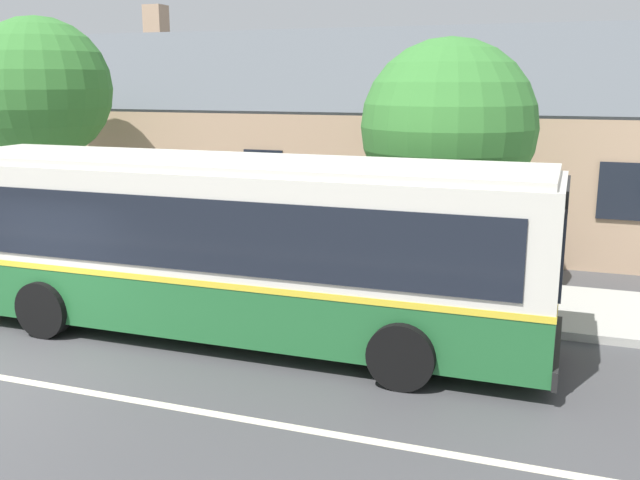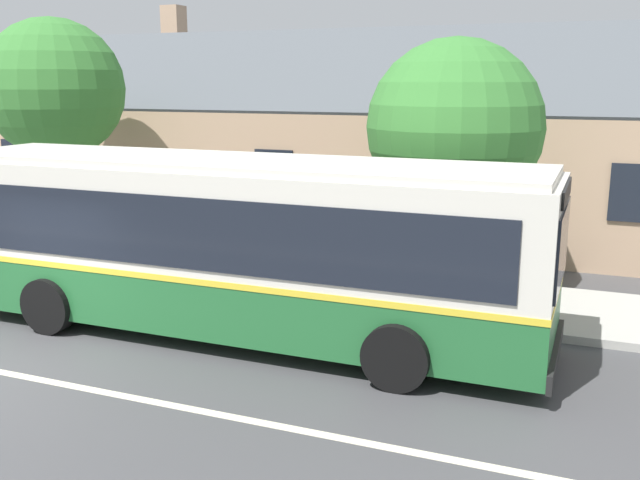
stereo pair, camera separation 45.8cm
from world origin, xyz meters
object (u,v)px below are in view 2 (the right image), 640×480
(bench_down_street, at_px, (115,247))
(street_tree_secondary, at_px, (54,90))
(street_tree_primary, at_px, (455,128))
(transit_bus, at_px, (231,241))

(bench_down_street, distance_m, street_tree_secondary, 4.68)
(bench_down_street, xyz_separation_m, street_tree_primary, (7.57, 1.12, 2.87))
(bench_down_street, bearing_deg, transit_bus, -30.26)
(transit_bus, height_order, bench_down_street, transit_bus)
(transit_bus, relative_size, bench_down_street, 6.24)
(bench_down_street, bearing_deg, street_tree_secondary, 152.26)
(street_tree_primary, xyz_separation_m, street_tree_secondary, (-10.27, 0.30, 0.68))
(transit_bus, height_order, street_tree_primary, street_tree_primary)
(street_tree_primary, relative_size, street_tree_secondary, 0.88)
(transit_bus, xyz_separation_m, street_tree_secondary, (-7.22, 4.06, 2.47))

